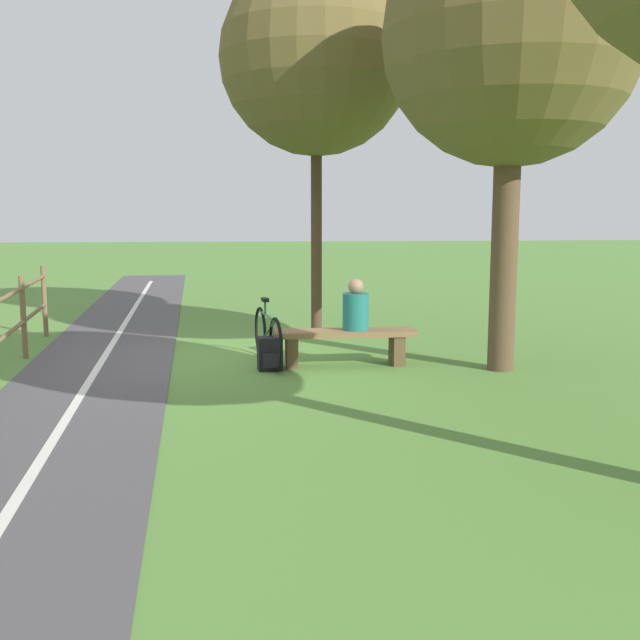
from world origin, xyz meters
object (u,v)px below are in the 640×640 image
(person_seated, at_px, (356,308))
(bicycle, at_px, (268,336))
(tree_far_left, at_px, (512,37))
(backpack, at_px, (270,354))
(tree_by_path, at_px, (316,58))
(bench, at_px, (345,340))

(person_seated, bearing_deg, bicycle, -10.50)
(tree_far_left, bearing_deg, backpack, -4.32)
(bicycle, height_order, tree_far_left, tree_far_left)
(person_seated, xyz_separation_m, bicycle, (1.22, -0.20, -0.41))
(tree_by_path, bearing_deg, backpack, 73.99)
(bench, relative_size, person_seated, 2.78)
(bicycle, height_order, tree_by_path, tree_by_path)
(bench, relative_size, bicycle, 1.10)
(tree_far_left, bearing_deg, tree_by_path, -56.07)
(bench, xyz_separation_m, person_seated, (-0.15, -0.00, 0.45))
(bench, height_order, bicycle, bicycle)
(bicycle, xyz_separation_m, tree_far_left, (-3.14, 0.67, 3.95))
(person_seated, distance_m, bicycle, 1.30)
(bench, bearing_deg, backpack, 11.20)
(bicycle, xyz_separation_m, tree_by_path, (-0.91, -2.66, 4.29))
(tree_by_path, bearing_deg, tree_far_left, 123.93)
(bench, xyz_separation_m, backpack, (1.04, 0.23, -0.13))
(bicycle, height_order, backpack, bicycle)
(backpack, bearing_deg, tree_by_path, -106.01)
(tree_by_path, xyz_separation_m, tree_far_left, (-2.24, 3.32, -0.34))
(bicycle, bearing_deg, tree_by_path, 150.72)
(bench, height_order, tree_far_left, tree_far_left)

